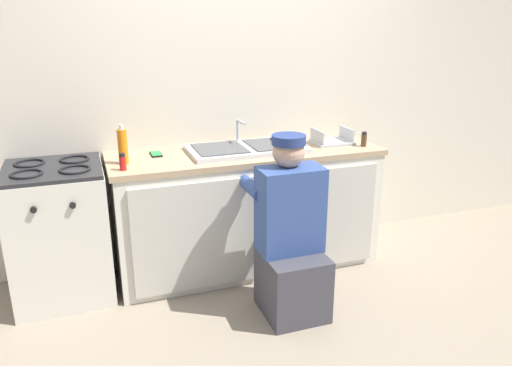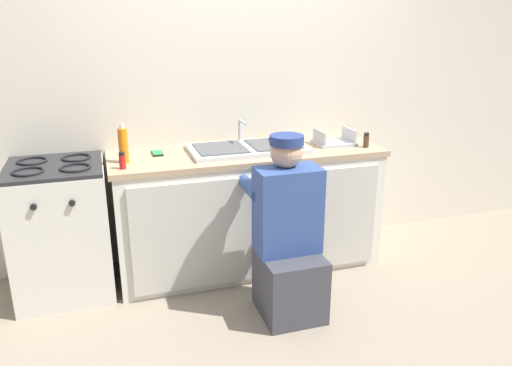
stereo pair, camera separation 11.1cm
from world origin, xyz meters
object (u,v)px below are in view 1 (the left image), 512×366
Objects in this scene: cell_phone at (156,154)px; soap_bottle_orange at (123,146)px; spice_bottle_pepper at (364,139)px; plumber_person at (291,242)px; stove_range at (60,232)px; spice_bottle_red at (123,162)px; dish_rack_tray at (332,140)px; sink_double_basin at (246,148)px.

cell_phone is 0.29m from soap_bottle_orange.
spice_bottle_pepper reaches higher than cell_phone.
stove_range is at bearing 152.92° from plumber_person.
spice_bottle_red is (-1.68, -0.03, 0.00)m from spice_bottle_pepper.
spice_bottle_pepper is at bearing 33.27° from plumber_person.
spice_bottle_pepper is (2.09, -0.16, 0.48)m from stove_range.
spice_bottle_pepper is (0.18, -0.15, 0.03)m from dish_rack_tray.
dish_rack_tray is (0.66, -0.01, 0.01)m from sink_double_basin.
spice_bottle_red is at bearing -24.57° from stove_range.
spice_bottle_red is at bearing -179.06° from spice_bottle_pepper.
soap_bottle_orange is at bearing 176.00° from spice_bottle_pepper.
dish_rack_tray is 0.23m from spice_bottle_pepper.
spice_bottle_red is (-0.90, 0.48, 0.46)m from plumber_person.
dish_rack_tray is 1.27m from cell_phone.
spice_bottle_red is at bearing 151.81° from plumber_person.
dish_rack_tray is at bearing 139.58° from spice_bottle_pepper.
spice_bottle_pepper is 1.67m from soap_bottle_orange.
soap_bottle_orange is (0.43, -0.04, 0.54)m from stove_range.
soap_bottle_orange is 2.38× the size of spice_bottle_red.
soap_bottle_orange reaches higher than dish_rack_tray.
soap_bottle_orange is at bearing -5.82° from stove_range.
stove_range is at bearing -171.33° from cell_phone.
sink_double_basin is 0.85m from spice_bottle_pepper.
spice_bottle_pepper is 1.00× the size of spice_bottle_red.
stove_range is (-1.26, -0.00, -0.45)m from sink_double_basin.
spice_bottle_red is at bearing -130.08° from cell_phone.
sink_double_basin reaches higher than dish_rack_tray.
sink_double_basin is 0.87m from spice_bottle_red.
sink_double_basin is 0.84m from soap_bottle_orange.
plumber_person is at bearing -35.39° from soap_bottle_orange.
spice_bottle_pepper and spice_bottle_red have the same top height.
plumber_person is 10.52× the size of spice_bottle_pepper.
cell_phone is at bearing 49.92° from spice_bottle_red.
plumber_person is 3.94× the size of dish_rack_tray.
plumber_person is (1.31, -0.67, 0.02)m from stove_range.
plumber_person reaches higher than sink_double_basin.
dish_rack_tray is at bearing -4.93° from cell_phone.
soap_bottle_orange reaches higher than cell_phone.
spice_bottle_red is at bearing -173.26° from dish_rack_tray.
sink_double_basin is at bearing 94.58° from plumber_person.
plumber_person is 10.52× the size of spice_bottle_red.
soap_bottle_orange is (-1.49, -0.03, 0.09)m from dish_rack_tray.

